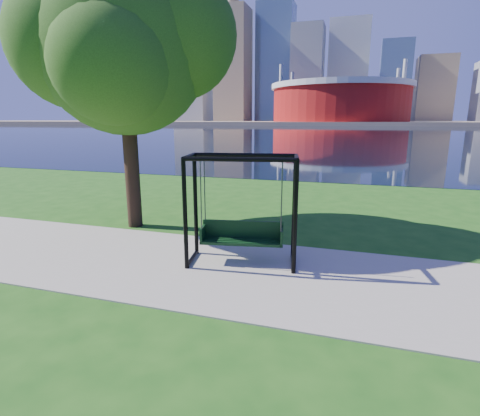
% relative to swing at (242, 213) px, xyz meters
% --- Properties ---
extents(ground, '(900.00, 900.00, 0.00)m').
position_rel_swing_xyz_m(ground, '(0.08, -0.01, -1.20)').
color(ground, '#1E5114').
rests_on(ground, ground).
extents(path, '(120.00, 4.00, 0.03)m').
position_rel_swing_xyz_m(path, '(0.08, -0.51, -1.18)').
color(path, '#9E937F').
rests_on(path, ground).
extents(river, '(900.00, 180.00, 0.02)m').
position_rel_swing_xyz_m(river, '(0.08, 101.99, -1.19)').
color(river, black).
rests_on(river, ground).
extents(far_bank, '(900.00, 228.00, 2.00)m').
position_rel_swing_xyz_m(far_bank, '(0.08, 305.99, -0.20)').
color(far_bank, '#937F60').
rests_on(far_bank, ground).
extents(stadium, '(83.00, 83.00, 32.00)m').
position_rel_swing_xyz_m(stadium, '(-9.92, 234.99, 13.03)').
color(stadium, maroon).
rests_on(stadium, far_bank).
extents(skyline, '(392.00, 66.00, 96.50)m').
position_rel_swing_xyz_m(skyline, '(-4.19, 319.38, 34.69)').
color(skyline, gray).
rests_on(skyline, far_bank).
extents(swing, '(2.57, 1.47, 2.48)m').
position_rel_swing_xyz_m(swing, '(0.00, 0.00, 0.00)').
color(swing, black).
rests_on(swing, ground).
extents(park_tree, '(6.10, 5.51, 7.58)m').
position_rel_swing_xyz_m(park_tree, '(-4.13, 2.04, 4.07)').
color(park_tree, black).
rests_on(park_tree, ground).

